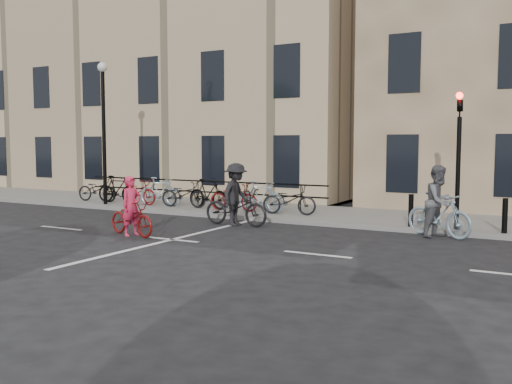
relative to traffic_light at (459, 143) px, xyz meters
The scene contains 11 objects.
ground 7.96m from the traffic_light, 145.01° to the right, with size 120.00×120.00×0.00m, color black.
sidewalk 10.60m from the traffic_light, behind, with size 46.00×4.00×0.15m, color slate.
building_west 17.70m from the traffic_light, 150.33° to the left, with size 20.00×10.00×10.00m, color tan.
traffic_light is the anchor object (origin of this frame).
lamp_post 12.74m from the traffic_light, behind, with size 0.36×0.36×5.28m.
bollard_east 2.21m from the traffic_light, behind, with size 0.14×0.14×0.90m, color black.
bollard_west 2.21m from the traffic_light, ahead, with size 0.14×0.14×0.90m, color black.
parked_bikes 9.70m from the traffic_light, behind, with size 10.40×1.23×1.05m.
cyclist_pink 8.91m from the traffic_light, 150.13° to the right, with size 1.88×1.02×1.59m.
cyclist_grey 1.83m from the traffic_light, 119.44° to the right, with size 2.00×1.31×1.89m.
cyclist_dark 6.46m from the traffic_light, 166.89° to the right, with size 2.10×1.21×1.87m.
Camera 1 is at (8.85, -11.54, 2.48)m, focal length 40.00 mm.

